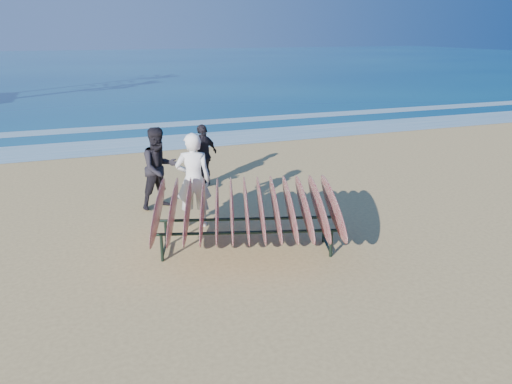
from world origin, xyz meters
TOP-DOWN VIEW (x-y plane):
  - ground at (0.00, 0.00)m, footprint 120.00×120.00m
  - ocean at (0.00, 55.00)m, footprint 160.00×160.00m
  - foam_near at (0.00, 10.00)m, footprint 160.00×160.00m
  - foam_far at (0.00, 13.50)m, footprint 160.00×160.00m
  - surfboard_rack at (-0.36, 0.34)m, footprint 3.74×3.25m
  - person_white at (-0.93, 1.90)m, footprint 0.81×0.65m
  - person_dark_a at (-1.38, 3.22)m, footprint 1.06×0.93m
  - person_dark_b at (-0.03, 4.55)m, footprint 1.00×0.83m

SIDE VIEW (x-z plane):
  - ground at x=0.00m, z-range 0.00..0.00m
  - ocean at x=0.00m, z-range 0.01..0.01m
  - foam_far at x=0.00m, z-range 0.01..0.01m
  - foam_near at x=0.00m, z-range 0.01..0.01m
  - person_dark_b at x=-0.03m, z-range 0.00..1.59m
  - surfboard_rack at x=-0.36m, z-range 0.19..1.46m
  - person_dark_a at x=-1.38m, z-range 0.00..1.84m
  - person_white at x=-0.93m, z-range 0.00..1.94m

